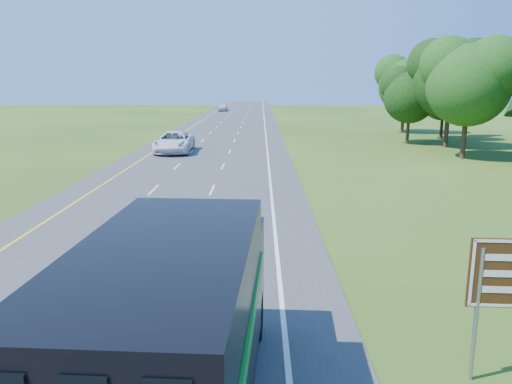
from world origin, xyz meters
TOP-DOWN VIEW (x-y plane):
  - road at (0.00, 50.00)m, footprint 15.00×260.00m
  - lane_markings at (0.00, 50.00)m, footprint 11.15×260.00m
  - horse_truck at (3.32, 7.07)m, footprint 3.28×9.14m
  - white_suv at (-3.41, 46.15)m, footprint 3.41×7.18m
  - far_car at (-4.05, 117.05)m, footprint 2.25×5.15m

SIDE VIEW (x-z plane):
  - road at x=0.00m, z-range 0.00..0.04m
  - lane_markings at x=0.00m, z-range 0.04..0.05m
  - far_car at x=-4.05m, z-range 0.04..1.77m
  - white_suv at x=-3.41m, z-range 0.04..2.02m
  - horse_truck at x=3.32m, z-range 0.18..4.17m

